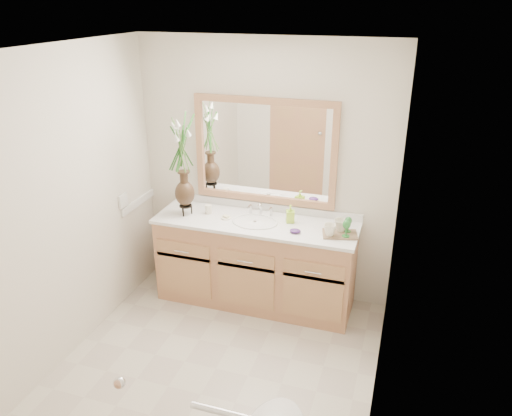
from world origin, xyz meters
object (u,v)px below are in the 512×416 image
(tray, at_px, (340,234))
(soap_bottle, at_px, (290,215))
(flower_vase, at_px, (182,153))
(tumbler, at_px, (208,209))

(tray, bearing_deg, soap_bottle, 151.35)
(flower_vase, relative_size, tray, 3.00)
(tumbler, distance_m, tray, 1.24)
(tumbler, xyz_separation_m, soap_bottle, (0.77, 0.04, 0.03))
(tumbler, xyz_separation_m, tray, (1.24, -0.08, -0.03))
(flower_vase, xyz_separation_m, tumbler, (0.19, 0.08, -0.55))
(flower_vase, distance_m, soap_bottle, 1.10)
(tumbler, bearing_deg, soap_bottle, 3.24)
(tumbler, bearing_deg, tray, -3.80)
(tray, bearing_deg, flower_vase, 166.48)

